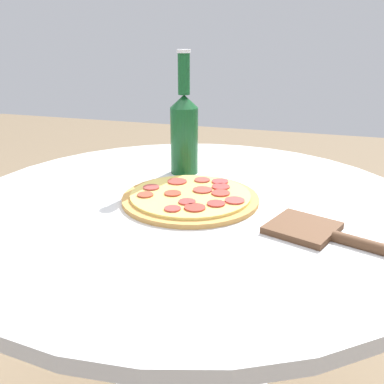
% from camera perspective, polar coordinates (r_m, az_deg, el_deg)
% --- Properties ---
extents(table, '(1.00, 1.00, 0.69)m').
position_cam_1_polar(table, '(1.00, -0.08, -10.97)').
color(table, silver).
rests_on(table, ground_plane).
extents(pizza, '(0.29, 0.29, 0.02)m').
position_cam_1_polar(pizza, '(0.91, 0.03, -0.70)').
color(pizza, '#C68E47').
rests_on(pizza, table).
extents(beer_bottle, '(0.07, 0.07, 0.30)m').
position_cam_1_polar(beer_bottle, '(1.07, -1.05, 8.34)').
color(beer_bottle, '#144C23').
rests_on(beer_bottle, table).
extents(pizza_paddle, '(0.15, 0.25, 0.02)m').
position_cam_1_polar(pizza_paddle, '(0.79, 16.87, -5.26)').
color(pizza_paddle, brown).
rests_on(pizza_paddle, table).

